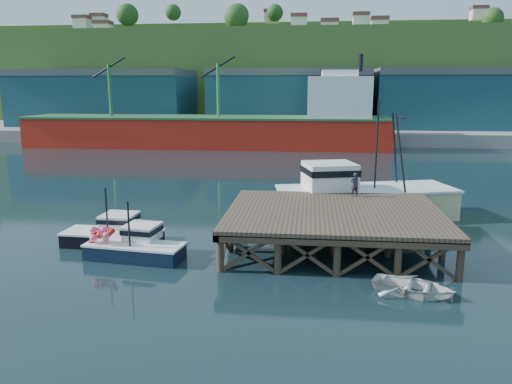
# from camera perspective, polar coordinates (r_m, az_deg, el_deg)

# --- Properties ---
(ground) EXTENTS (300.00, 300.00, 0.00)m
(ground) POSITION_cam_1_polar(r_m,az_deg,el_deg) (29.44, -2.06, -5.81)
(ground) COLOR black
(ground) RESTS_ON ground
(wharf) EXTENTS (12.00, 10.00, 2.62)m
(wharf) POSITION_cam_1_polar(r_m,az_deg,el_deg) (28.46, 8.89, -2.51)
(wharf) COLOR brown
(wharf) RESTS_ON ground
(far_quay) EXTENTS (160.00, 40.00, 2.00)m
(far_quay) POSITION_cam_1_polar(r_m,az_deg,el_deg) (98.16, 3.91, 7.16)
(far_quay) COLOR gray
(far_quay) RESTS_ON ground
(warehouse_left) EXTENTS (32.00, 16.00, 9.00)m
(warehouse_left) POSITION_cam_1_polar(r_m,az_deg,el_deg) (100.69, -16.82, 9.94)
(warehouse_left) COLOR #18414F
(warehouse_left) RESTS_ON far_quay
(warehouse_mid) EXTENTS (28.00, 16.00, 9.00)m
(warehouse_mid) POSITION_cam_1_polar(r_m,az_deg,el_deg) (92.88, 3.82, 10.30)
(warehouse_mid) COLOR #18414F
(warehouse_mid) RESTS_ON far_quay
(warehouse_right) EXTENTS (30.00, 16.00, 9.00)m
(warehouse_right) POSITION_cam_1_polar(r_m,az_deg,el_deg) (96.32, 22.21, 9.52)
(warehouse_right) COLOR #18414F
(warehouse_right) RESTS_ON far_quay
(cargo_ship) EXTENTS (55.50, 10.00, 13.75)m
(cargo_ship) POSITION_cam_1_polar(r_m,az_deg,el_deg) (76.99, -3.15, 7.62)
(cargo_ship) COLOR red
(cargo_ship) RESTS_ON ground
(hillside) EXTENTS (220.00, 50.00, 22.00)m
(hillside) POSITION_cam_1_polar(r_m,az_deg,el_deg) (127.84, 4.57, 12.71)
(hillside) COLOR #2D511E
(hillside) RESTS_ON ground
(boat_navy) EXTENTS (5.41, 3.16, 3.26)m
(boat_navy) POSITION_cam_1_polar(r_m,az_deg,el_deg) (27.46, -13.46, -6.02)
(boat_navy) COLOR black
(boat_navy) RESTS_ON ground
(boat_black) EXTENTS (5.74, 4.83, 3.50)m
(boat_black) POSITION_cam_1_polar(r_m,az_deg,el_deg) (30.14, -15.89, -4.57)
(boat_black) COLOR black
(boat_black) RESTS_ON ground
(trawler) EXTENTS (12.88, 7.41, 8.15)m
(trawler) POSITION_cam_1_polar(r_m,az_deg,el_deg) (35.62, 12.06, -0.17)
(trawler) COLOR beige
(trawler) RESTS_ON ground
(dinghy) EXTENTS (4.26, 3.72, 0.74)m
(dinghy) POSITION_cam_1_polar(r_m,az_deg,el_deg) (23.34, 17.53, -10.23)
(dinghy) COLOR silver
(dinghy) RESTS_ON ground
(dockworker) EXTENTS (0.66, 0.56, 1.53)m
(dockworker) POSITION_cam_1_polar(r_m,az_deg,el_deg) (32.32, 11.21, 0.84)
(dockworker) COLOR #212129
(dockworker) RESTS_ON wharf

